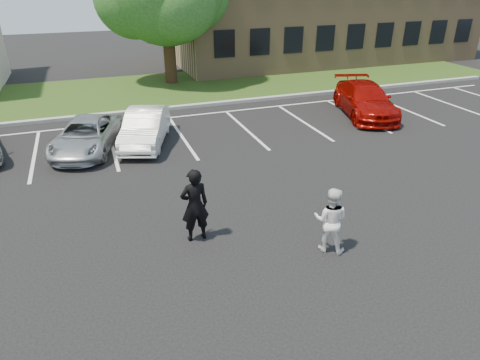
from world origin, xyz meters
name	(u,v)px	position (x,y,z in m)	size (l,w,h in m)	color
ground_plane	(253,240)	(0.00, 0.00, 0.00)	(90.00, 90.00, 0.00)	black
curb	(164,109)	(0.00, 12.00, 0.07)	(40.00, 0.30, 0.15)	gray
grass_strip	(150,90)	(0.00, 16.00, 0.04)	(44.00, 8.00, 0.08)	#203D0B
stall_lines	(208,126)	(1.40, 8.95, 0.01)	(34.00, 5.36, 0.01)	silver
office_building	(320,0)	(14.00, 21.99, 4.16)	(22.40, 10.40, 8.30)	#9B7B53
man_black_suit	(195,205)	(-1.34, 0.58, 0.97)	(0.71, 0.46, 1.94)	black
man_white_shirt	(330,220)	(1.58, -0.97, 0.84)	(0.81, 0.63, 1.67)	white
car_silver_minivan	(86,136)	(-3.69, 7.80, 0.59)	(1.97, 4.27, 1.19)	#ADB0B4
car_white_sedan	(145,128)	(-1.49, 7.74, 0.67)	(1.41, 4.05, 1.33)	white
car_red_compact	(365,100)	(8.78, 8.03, 0.73)	(2.03, 5.00, 1.45)	#960904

